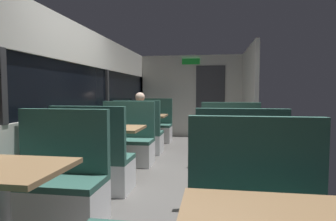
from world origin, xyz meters
TOP-DOWN VIEW (x-y plane):
  - ground_plane at (0.00, 0.00)m, footprint 3.30×9.20m
  - carriage_window_panel_left at (-1.45, 0.00)m, footprint 0.09×8.48m
  - carriage_end_bulkhead at (0.06, 4.19)m, footprint 2.90×0.11m
  - carriage_aisle_panel_right at (1.45, 3.00)m, footprint 0.08×2.40m
  - dining_table_near_window at (-0.89, -2.09)m, footprint 0.90×0.70m
  - bench_near_window_facing_entry at (-0.89, -1.39)m, footprint 0.95×0.50m
  - dining_table_mid_window at (-0.89, 0.19)m, footprint 0.90×0.70m
  - bench_mid_window_facing_end at (-0.89, -0.51)m, footprint 0.95×0.50m
  - bench_mid_window_facing_entry at (-0.89, 0.89)m, footprint 0.95×0.50m
  - dining_table_far_window at (-0.89, 2.48)m, footprint 0.90×0.70m
  - bench_far_window_facing_end at (-0.89, 1.78)m, footprint 0.95×0.50m
  - bench_far_window_facing_entry at (-0.89, 3.18)m, footprint 0.95×0.50m
  - dining_table_rear_aisle at (0.89, -0.01)m, footprint 0.90×0.70m
  - bench_rear_aisle_facing_end at (0.89, -0.71)m, footprint 0.95×0.50m
  - bench_rear_aisle_facing_entry at (0.89, 0.69)m, footprint 0.95×0.50m
  - seated_passenger at (-0.89, 1.85)m, footprint 0.47×0.55m
  - coffee_cup_primary at (-0.82, 0.14)m, footprint 0.07×0.07m

SIDE VIEW (x-z plane):
  - ground_plane at x=0.00m, z-range -0.02..0.00m
  - bench_near_window_facing_entry at x=-0.89m, z-range -0.22..0.88m
  - bench_mid_window_facing_end at x=-0.89m, z-range -0.22..0.88m
  - bench_mid_window_facing_entry at x=-0.89m, z-range -0.22..0.88m
  - bench_far_window_facing_end at x=-0.89m, z-range -0.22..0.88m
  - bench_far_window_facing_entry at x=-0.89m, z-range -0.22..0.88m
  - bench_rear_aisle_facing_end at x=0.89m, z-range -0.22..0.88m
  - bench_rear_aisle_facing_entry at x=0.89m, z-range -0.22..0.88m
  - seated_passenger at x=-0.89m, z-range -0.09..1.17m
  - dining_table_near_window at x=-0.89m, z-range 0.27..1.01m
  - dining_table_mid_window at x=-0.89m, z-range 0.27..1.01m
  - dining_table_far_window at x=-0.89m, z-range 0.27..1.01m
  - dining_table_rear_aisle at x=0.89m, z-range 0.27..1.01m
  - coffee_cup_primary at x=-0.82m, z-range 0.74..0.83m
  - carriage_window_panel_left at x=-1.45m, z-range -0.04..2.26m
  - carriage_end_bulkhead at x=0.06m, z-range -0.01..2.29m
  - carriage_aisle_panel_right at x=1.45m, z-range 0.00..2.30m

